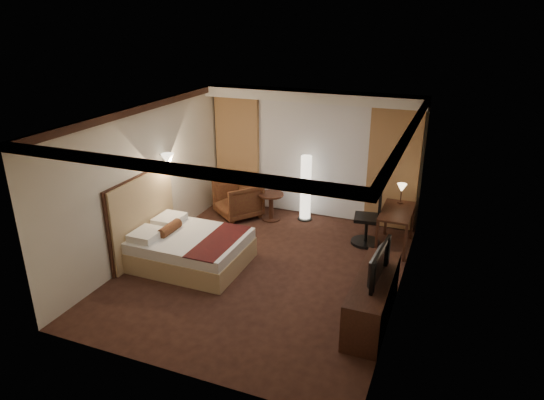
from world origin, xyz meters
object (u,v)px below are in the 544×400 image
at_px(floor_lamp, 306,188).
at_px(dresser, 372,299).
at_px(side_table, 271,207).
at_px(bed, 191,250).
at_px(desk, 395,229).
at_px(television, 374,259).
at_px(office_chair, 367,216).
at_px(armchair, 238,198).

relative_size(floor_lamp, dresser, 0.80).
bearing_deg(side_table, dresser, -46.33).
bearing_deg(bed, floor_lamp, 64.66).
bearing_deg(floor_lamp, bed, -115.34).
height_order(desk, television, television).
height_order(bed, television, television).
distance_m(floor_lamp, dresser, 3.71).
xyz_separation_m(floor_lamp, office_chair, (1.44, -0.67, -0.14)).
distance_m(armchair, dresser, 4.36).
bearing_deg(office_chair, side_table, 160.70).
xyz_separation_m(desk, dresser, (0.05, -2.47, -0.03)).
bearing_deg(side_table, floor_lamp, 22.62).
bearing_deg(office_chair, desk, -3.33).
distance_m(desk, office_chair, 0.57).
xyz_separation_m(armchair, desk, (3.37, -0.24, -0.06)).
xyz_separation_m(armchair, television, (3.39, -2.71, 0.54)).
bearing_deg(desk, office_chair, -174.60).
height_order(bed, armchair, armchair).
bearing_deg(side_table, desk, -7.42).
distance_m(dresser, television, 0.63).
bearing_deg(bed, desk, 31.83).
bearing_deg(office_chair, floor_lamp, 146.25).
bearing_deg(floor_lamp, armchair, -164.66).
distance_m(armchair, desk, 3.37).
height_order(armchair, side_table, armchair).
bearing_deg(office_chair, bed, -152.80).
height_order(bed, desk, desk).
distance_m(armchair, side_table, 0.75).
bearing_deg(television, dresser, -86.61).
bearing_deg(bed, side_table, 76.30).
relative_size(armchair, side_table, 1.46).
height_order(office_chair, dresser, office_chair).
distance_m(floor_lamp, television, 3.69).
height_order(office_chair, television, office_chair).
height_order(armchair, dresser, armchair).
height_order(side_table, floor_lamp, floor_lamp).
xyz_separation_m(bed, armchair, (-0.16, 2.23, 0.16)).
bearing_deg(television, floor_lamp, 36.13).
height_order(armchair, office_chair, office_chair).
distance_m(bed, desk, 3.78).
xyz_separation_m(floor_lamp, desk, (1.97, -0.62, -0.34)).
height_order(bed, floor_lamp, floor_lamp).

